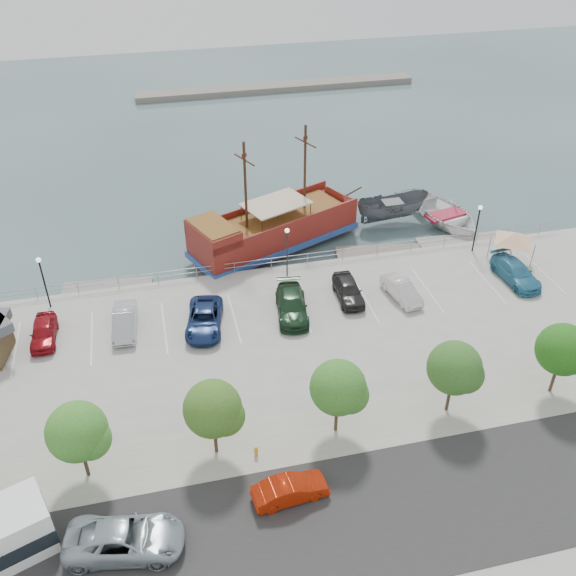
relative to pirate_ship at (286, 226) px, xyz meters
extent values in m
plane|color=#3A5155|center=(-1.43, -12.89, -1.83)|extent=(160.00, 160.00, 0.00)
cube|color=#2A2929|center=(-1.43, -28.89, -0.82)|extent=(100.00, 8.00, 0.04)
cube|color=gray|center=(-1.43, -22.89, -0.82)|extent=(100.00, 4.00, 0.05)
cylinder|color=gray|center=(-1.43, -5.09, 0.12)|extent=(50.00, 0.06, 0.06)
cylinder|color=gray|center=(-1.43, -5.09, -0.28)|extent=(50.00, 0.06, 0.06)
cube|color=slate|center=(8.57, 42.11, -1.43)|extent=(40.00, 3.00, 0.80)
cube|color=maroon|center=(-1.15, -0.49, -0.09)|extent=(15.34, 9.96, 2.39)
cube|color=#25458E|center=(-1.15, -0.49, -0.87)|extent=(15.71, 10.32, 0.55)
cone|color=maroon|center=(6.30, 2.66, -0.09)|extent=(4.43, 5.21, 4.41)
cube|color=maroon|center=(-6.66, -2.81, 1.75)|extent=(4.33, 5.31, 1.29)
cube|color=brown|center=(-6.66, -2.81, 2.44)|extent=(4.02, 4.90, 0.11)
cube|color=brown|center=(-0.73, -0.31, 1.16)|extent=(12.59, 8.38, 0.14)
cube|color=maroon|center=(-2.01, 1.55, 1.43)|extent=(13.63, 5.90, 0.64)
cube|color=maroon|center=(-0.29, -2.52, 1.43)|extent=(13.63, 5.90, 0.64)
cylinder|color=#382111|center=(1.81, 0.77, 4.88)|extent=(0.29, 0.29, 7.54)
cylinder|color=#382111|center=(-3.70, -1.56, 4.88)|extent=(0.29, 0.29, 7.54)
cylinder|color=#382111|center=(1.81, 0.77, 7.18)|extent=(1.19, 2.59, 0.13)
cylinder|color=#382111|center=(-3.70, -1.56, 7.18)|extent=(1.19, 2.59, 0.13)
cube|color=beige|center=(-0.98, -0.42, 2.49)|extent=(6.27, 5.30, 0.11)
cylinder|color=#382111|center=(6.89, 2.91, 1.02)|extent=(2.17, 1.03, 0.54)
imported|color=#4E535A|center=(10.35, 1.42, -0.51)|extent=(6.89, 2.68, 2.65)
imported|color=white|center=(15.15, -0.08, -1.01)|extent=(7.32, 9.01, 1.64)
cube|color=gray|center=(-15.42, -3.69, -1.63)|extent=(7.14, 2.69, 0.40)
cube|color=slate|center=(7.33, -3.69, -1.62)|extent=(7.61, 3.25, 0.42)
cube|color=gray|center=(14.99, -3.69, -1.61)|extent=(7.86, 2.71, 0.44)
cylinder|color=slate|center=(15.22, -7.73, 0.19)|extent=(0.08, 0.08, 2.05)
cylinder|color=slate|center=(17.60, -7.26, 0.19)|extent=(0.08, 0.08, 2.05)
cylinder|color=slate|center=(15.69, -10.10, 0.19)|extent=(0.08, 0.08, 2.05)
cylinder|color=slate|center=(18.07, -9.63, 0.19)|extent=(0.08, 0.08, 2.05)
pyramid|color=white|center=(16.65, -8.68, 2.01)|extent=(4.60, 4.60, 0.84)
imported|color=#919FA6|center=(-14.53, -27.91, -0.04)|extent=(6.11, 3.63, 1.59)
imported|color=#B02007|center=(-6.11, -26.86, -0.18)|extent=(4.11, 1.80, 1.31)
cylinder|color=gold|center=(-7.30, -23.69, -0.56)|extent=(0.22, 0.22, 0.54)
sphere|color=gold|center=(-7.30, -23.69, -0.27)|extent=(0.23, 0.23, 0.23)
cylinder|color=black|center=(-19.43, -6.39, 1.17)|extent=(0.12, 0.12, 4.00)
sphere|color=#FFF2CC|center=(-19.43, -6.39, 3.27)|extent=(0.36, 0.36, 0.36)
cylinder|color=black|center=(-1.43, -6.39, 1.17)|extent=(0.12, 0.12, 4.00)
sphere|color=#FFF2CC|center=(-1.43, -6.39, 3.27)|extent=(0.36, 0.36, 0.36)
cylinder|color=black|center=(14.57, -6.39, 1.17)|extent=(0.12, 0.12, 4.00)
sphere|color=#FFF2CC|center=(14.57, -6.39, 3.27)|extent=(0.36, 0.36, 0.36)
cylinder|color=#473321|center=(-16.43, -22.89, 0.27)|extent=(0.20, 0.20, 2.20)
sphere|color=#356F24|center=(-16.43, -22.89, 2.57)|extent=(3.20, 3.20, 3.20)
sphere|color=#356F24|center=(-15.83, -23.19, 2.17)|extent=(2.20, 2.20, 2.20)
cylinder|color=#473321|center=(-9.43, -22.89, 0.27)|extent=(0.20, 0.20, 2.20)
sphere|color=#365B1D|center=(-9.43, -22.89, 2.57)|extent=(3.20, 3.20, 3.20)
sphere|color=#365B1D|center=(-8.83, -23.19, 2.17)|extent=(2.20, 2.20, 2.20)
cylinder|color=#473321|center=(-2.43, -22.89, 0.27)|extent=(0.20, 0.20, 2.20)
sphere|color=#326722|center=(-2.43, -22.89, 2.57)|extent=(3.20, 3.20, 3.20)
sphere|color=#326722|center=(-1.83, -23.19, 2.17)|extent=(2.20, 2.20, 2.20)
cylinder|color=#473321|center=(4.57, -22.89, 0.27)|extent=(0.20, 0.20, 2.20)
sphere|color=#2C561F|center=(4.57, -22.89, 2.57)|extent=(3.20, 3.20, 3.20)
sphere|color=#2C561F|center=(5.17, -23.19, 2.17)|extent=(2.20, 2.20, 2.20)
cylinder|color=#473321|center=(11.57, -22.89, 0.27)|extent=(0.20, 0.20, 2.20)
sphere|color=#1F5614|center=(11.57, -22.89, 2.57)|extent=(3.20, 3.20, 3.20)
sphere|color=#1F5614|center=(12.17, -23.19, 2.17)|extent=(2.20, 2.20, 2.20)
imported|color=maroon|center=(-19.52, -10.28, -0.14)|extent=(1.71, 4.10, 1.39)
imported|color=#ADAFB6|center=(-14.07, -10.44, -0.10)|extent=(1.86, 4.57, 1.47)
imported|color=navy|center=(-8.61, -11.48, -0.11)|extent=(3.39, 5.59, 1.45)
imported|color=#19361F|center=(-2.26, -11.35, -0.06)|extent=(2.88, 5.55, 1.54)
imported|color=black|center=(2.32, -10.44, -0.08)|extent=(1.99, 4.48, 1.50)
imported|color=silver|center=(6.24, -11.27, -0.15)|extent=(2.16, 4.32, 1.36)
imported|color=teal|center=(15.75, -11.17, -0.10)|extent=(2.42, 5.21, 1.47)
camera|label=1|loc=(-11.15, -47.55, 27.40)|focal=40.00mm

